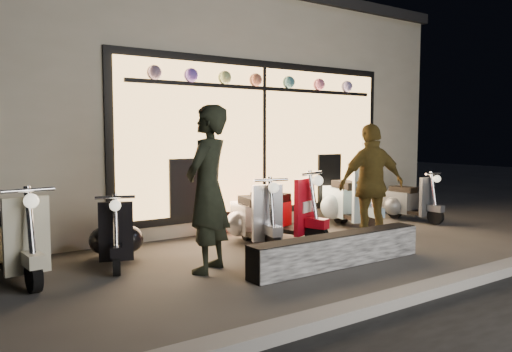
{
  "coord_description": "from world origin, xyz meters",
  "views": [
    {
      "loc": [
        -4.14,
        -5.08,
        1.63
      ],
      "look_at": [
        -0.27,
        0.6,
        1.05
      ],
      "focal_mm": 35.0,
      "sensor_mm": 36.0,
      "label": 1
    }
  ],
  "objects_px": {
    "scooter_silver": "(254,217)",
    "man": "(208,189)",
    "graffiti_barrier": "(338,250)",
    "woman": "(372,185)",
    "scooter_red": "(273,213)"
  },
  "relations": [
    {
      "from": "scooter_red",
      "to": "man",
      "type": "xyz_separation_m",
      "value": [
        -1.67,
        -0.96,
        0.57
      ]
    },
    {
      "from": "woman",
      "to": "scooter_red",
      "type": "bearing_deg",
      "value": -32.48
    },
    {
      "from": "scooter_silver",
      "to": "man",
      "type": "height_order",
      "value": "man"
    },
    {
      "from": "scooter_silver",
      "to": "woman",
      "type": "relative_size",
      "value": 0.78
    },
    {
      "from": "scooter_silver",
      "to": "man",
      "type": "xyz_separation_m",
      "value": [
        -1.29,
        -0.94,
        0.59
      ]
    },
    {
      "from": "scooter_red",
      "to": "woman",
      "type": "bearing_deg",
      "value": -67.34
    },
    {
      "from": "scooter_red",
      "to": "graffiti_barrier",
      "type": "bearing_deg",
      "value": -117.85
    },
    {
      "from": "scooter_silver",
      "to": "scooter_red",
      "type": "relative_size",
      "value": 0.96
    },
    {
      "from": "scooter_silver",
      "to": "scooter_red",
      "type": "distance_m",
      "value": 0.38
    },
    {
      "from": "graffiti_barrier",
      "to": "scooter_silver",
      "type": "distance_m",
      "value": 1.66
    },
    {
      "from": "graffiti_barrier",
      "to": "woman",
      "type": "bearing_deg",
      "value": 25.91
    },
    {
      "from": "scooter_silver",
      "to": "woman",
      "type": "distance_m",
      "value": 1.8
    },
    {
      "from": "scooter_red",
      "to": "woman",
      "type": "xyz_separation_m",
      "value": [
        0.99,
        -1.07,
        0.47
      ]
    },
    {
      "from": "graffiti_barrier",
      "to": "man",
      "type": "height_order",
      "value": "man"
    },
    {
      "from": "scooter_silver",
      "to": "man",
      "type": "distance_m",
      "value": 1.7
    }
  ]
}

